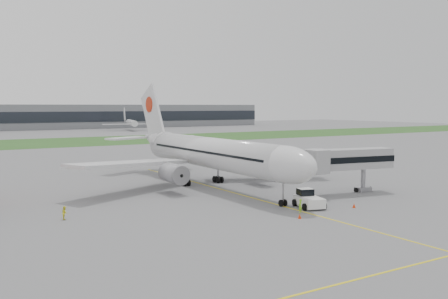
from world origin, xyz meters
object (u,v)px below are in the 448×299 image
airliner (208,152)px  pushback_tug (308,199)px  jet_bridge (345,160)px  ground_crew_near (300,206)px

airliner → pushback_tug: (2.44, -22.05, -4.59)m
jet_bridge → ground_crew_near: size_ratio=8.77×
airliner → pushback_tug: airliner is taller
jet_bridge → ground_crew_near: jet_bridge is taller
airliner → pushback_tug: bearing=-83.7°
pushback_tug → jet_bridge: bearing=37.8°
pushback_tug → ground_crew_near: size_ratio=2.91×
pushback_tug → jet_bridge: size_ratio=0.33×
pushback_tug → jet_bridge: jet_bridge is taller
jet_bridge → airliner: bearing=138.1°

